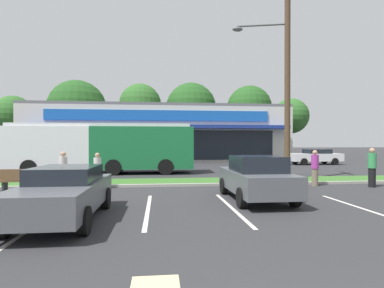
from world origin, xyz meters
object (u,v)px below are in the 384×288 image
car_4 (256,178)px  car_1 (40,158)px  pedestrian_far (315,168)px  pedestrian_mid (372,167)px  pedestrian_by_pole (97,171)px  utility_pole (285,65)px  city_bus (103,147)px  pedestrian_near_bench (63,171)px  car_3 (315,156)px  bus_stop_bench (20,180)px  car_0 (65,192)px

car_4 → car_1: bearing=39.1°
car_1 → pedestrian_far: size_ratio=2.47×
pedestrian_mid → pedestrian_by_pole: bearing=55.8°
utility_pole → city_bus: size_ratio=0.97×
city_bus → car_1: 9.22m
pedestrian_by_pole → car_4: bearing=-27.2°
pedestrian_by_pole → pedestrian_near_bench: bearing=-174.3°
pedestrian_near_bench → utility_pole: bearing=-3.4°
city_bus → pedestrian_far: city_bus is taller
car_3 → car_4: (-11.04, -16.48, 0.04)m
bus_stop_bench → pedestrian_far: 13.02m
car_0 → pedestrian_by_pole: size_ratio=2.77×
city_bus → pedestrian_far: size_ratio=7.04×
pedestrian_by_pole → pedestrian_mid: bearing=-3.0°
car_0 → car_1: 20.25m
pedestrian_near_bench → car_4: bearing=-35.5°
pedestrian_mid → city_bus: bearing=29.7°
car_3 → pedestrian_near_bench: pedestrian_near_bench is taller
city_bus → bus_stop_bench: (-2.04, -7.24, -1.26)m
car_4 → pedestrian_mid: (6.27, 2.45, 0.11)m
utility_pole → car_4: 7.90m
car_1 → car_4: bearing=129.1°
car_0 → car_4: 6.28m
pedestrian_near_bench → bus_stop_bench: bearing=176.3°
bus_stop_bench → car_0: bearing=123.4°
bus_stop_bench → car_3: bearing=-145.8°
car_1 → car_3: car_1 is taller
bus_stop_bench → pedestrian_far: pedestrian_far is taller
pedestrian_near_bench → car_3: bearing=22.6°
car_0 → pedestrian_mid: 13.01m
city_bus → car_1: size_ratio=2.85×
bus_stop_bench → pedestrian_by_pole: size_ratio=1.01×
utility_pole → bus_stop_bench: 13.70m
car_1 → car_4: car_4 is taller
bus_stop_bench → pedestrian_mid: (15.41, -0.30, 0.40)m
bus_stop_bench → pedestrian_far: bearing=-178.5°
pedestrian_far → car_4: bearing=-32.9°
city_bus → pedestrian_by_pole: 6.96m
pedestrian_mid → car_3: bearing=-49.7°
utility_pole → pedestrian_near_bench: bearing=-170.0°
city_bus → car_1: city_bus is taller
pedestrian_mid → car_1: bearing=23.4°
bus_stop_bench → city_bus: bearing=-105.7°
car_0 → car_1: bearing=-158.0°
car_1 → pedestrian_mid: pedestrian_mid is taller
car_0 → car_4: car_4 is taller
bus_stop_bench → pedestrian_far: size_ratio=0.95×
city_bus → car_4: bearing=126.3°
city_bus → car_4: size_ratio=2.82×
car_0 → pedestrian_by_pole: pedestrian_by_pole is taller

